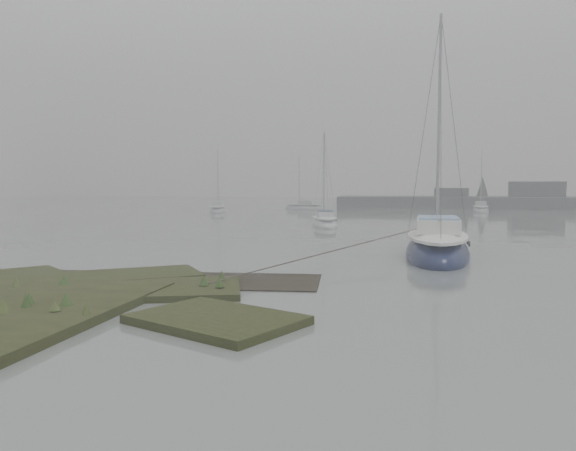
# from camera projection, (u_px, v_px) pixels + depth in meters

# --- Properties ---
(ground) EXTENTS (160.00, 160.00, 0.00)m
(ground) POSITION_uv_depth(u_px,v_px,m) (344.00, 224.00, 42.19)
(ground) COLOR slate
(ground) RESTS_ON ground
(sailboat_main) EXTENTS (2.74, 7.88, 11.04)m
(sailboat_main) POSITION_uv_depth(u_px,v_px,m) (437.00, 249.00, 23.38)
(sailboat_main) COLOR #141A3A
(sailboat_main) RESTS_ON ground
(sailboat_white) EXTENTS (2.97, 5.50, 7.40)m
(sailboat_white) POSITION_uv_depth(u_px,v_px,m) (325.00, 223.00, 40.29)
(sailboat_white) COLOR silver
(sailboat_white) RESTS_ON ground
(sailboat_far_a) EXTENTS (2.98, 5.42, 7.27)m
(sailboat_far_a) POSITION_uv_depth(u_px,v_px,m) (218.00, 210.00, 60.17)
(sailboat_far_a) COLOR #B3B6BC
(sailboat_far_a) RESTS_ON ground
(sailboat_far_b) EXTENTS (2.18, 5.29, 7.26)m
(sailboat_far_b) POSITION_uv_depth(u_px,v_px,m) (481.00, 210.00, 60.41)
(sailboat_far_b) COLOR silver
(sailboat_far_b) RESTS_ON ground
(sailboat_far_c) EXTENTS (4.93, 2.21, 6.71)m
(sailboat_far_c) POSITION_uv_depth(u_px,v_px,m) (304.00, 208.00, 66.38)
(sailboat_far_c) COLOR silver
(sailboat_far_c) RESTS_ON ground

